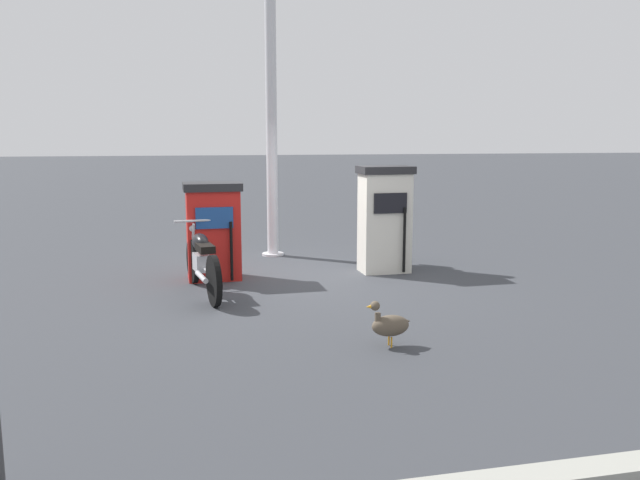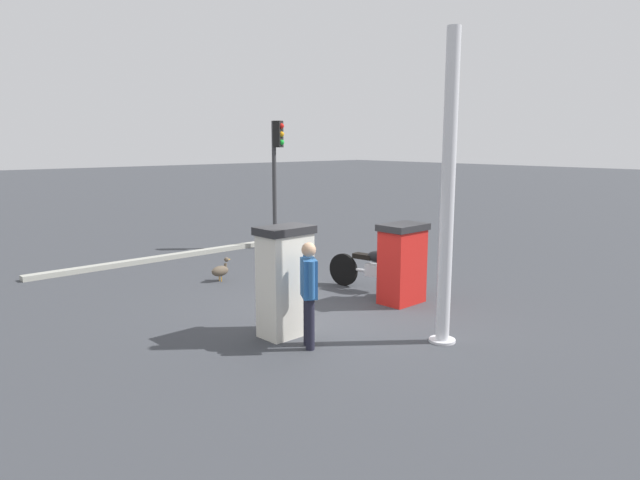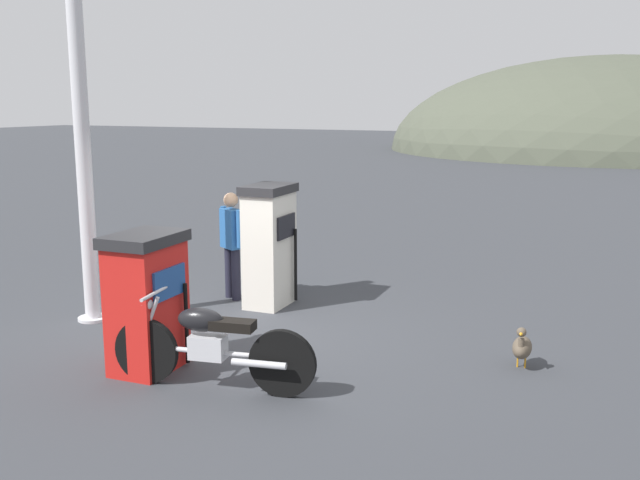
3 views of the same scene
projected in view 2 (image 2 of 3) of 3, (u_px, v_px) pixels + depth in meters
ground_plane at (338, 314)px, 9.96m from camera, size 120.00×120.00×0.00m
fuel_pump_near at (402, 263)px, 10.52m from camera, size 0.66×0.90×1.50m
fuel_pump_far at (285, 281)px, 8.73m from camera, size 0.60×0.87×1.72m
motorcycle_near_pump at (374, 269)px, 11.37m from camera, size 2.11×0.62×0.98m
attendant_person at (309, 288)px, 8.19m from camera, size 0.54×0.36×1.57m
wandering_duck at (220, 270)px, 12.23m from camera, size 0.23×0.50×0.51m
roadside_traffic_light at (276, 162)px, 15.68m from camera, size 0.40×0.30×3.55m
canopy_support_pole at (448, 196)px, 8.19m from camera, size 0.40×0.40×4.56m
road_edge_kerb at (173, 256)px, 14.63m from camera, size 0.45×7.21×0.12m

